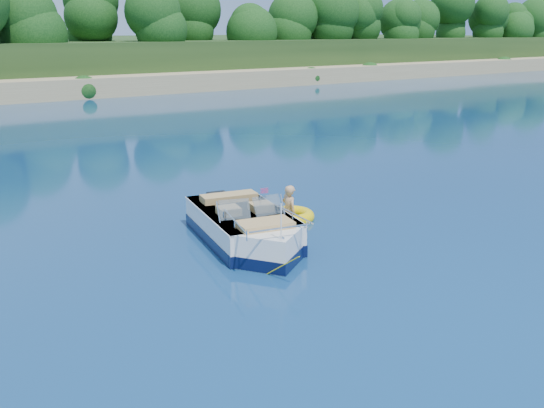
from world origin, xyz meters
name	(u,v)px	position (x,y,z in m)	size (l,w,h in m)	color
ground	(259,253)	(0.00, 0.00, 0.00)	(160.00, 160.00, 0.00)	#092444
motorboat	(247,231)	(0.09, 0.67, 0.34)	(2.51, 5.21, 1.75)	white
tow_tube	(291,216)	(2.15, 1.68, 0.09)	(1.60, 1.60, 0.34)	yellow
boy	(288,219)	(2.10, 1.77, 0.00)	(0.57, 0.37, 1.55)	tan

